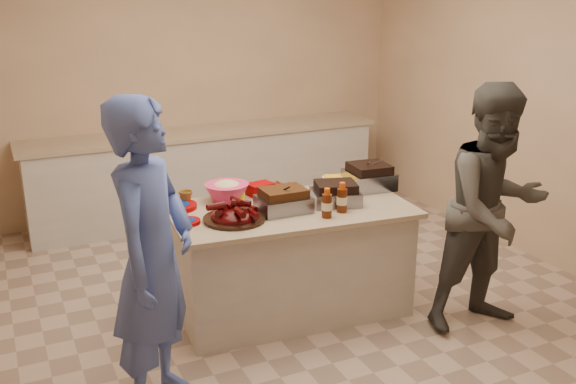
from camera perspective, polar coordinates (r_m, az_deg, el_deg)
name	(u,v)px	position (r m, az deg, el deg)	size (l,w,h in m)	color
room	(302,304)	(4.88, 1.21, -9.91)	(4.50, 5.00, 2.70)	tan
back_counter	(206,173)	(6.62, -7.26, 1.68)	(3.60, 0.64, 0.90)	beige
island	(291,309)	(4.81, 0.26, -10.36)	(1.68, 0.88, 0.79)	beige
rib_platter	(234,220)	(4.26, -4.78, -2.52)	(0.42, 0.42, 0.17)	#460305
pulled_pork_tray	(284,211)	(4.42, -0.40, -1.72)	(0.35, 0.26, 0.11)	#47230F
brisket_tray	(335,204)	(4.59, 4.24, -1.03)	(0.33, 0.27, 0.10)	black
roasting_pan	(369,188)	(4.97, 7.18, 0.37)	(0.33, 0.33, 0.13)	gray
coleslaw_bowl	(227,201)	(4.65, -5.43, -0.78)	(0.32, 0.32, 0.22)	#E7306C
sausage_plate	(284,192)	(4.83, -0.32, -0.02)	(0.27, 0.27, 0.04)	silver
mac_cheese_dish	(342,186)	(5.00, 4.82, 0.55)	(0.28, 0.21, 0.08)	yellow
bbq_bottle_a	(327,217)	(4.31, 3.46, -2.26)	(0.07, 0.07, 0.20)	#461908
bbq_bottle_b	(342,212)	(4.42, 4.79, -1.77)	(0.07, 0.07, 0.21)	#461908
mustard_bottle	(242,203)	(4.60, -4.11, -0.96)	(0.04, 0.04, 0.11)	#FFE003
sauce_bowl	(274,201)	(4.64, -1.23, -0.77)	(0.15, 0.05, 0.15)	silver
plate_stack_large	(179,208)	(4.54, -9.70, -1.45)	(0.26, 0.26, 0.03)	#880001
plate_stack_small	(188,223)	(4.25, -8.89, -2.77)	(0.17, 0.17, 0.02)	#880001
plastic_cup	(186,203)	(4.64, -9.05, -1.00)	(0.10, 0.09, 0.10)	brown
basket_stack	(260,195)	(4.77, -2.48, -0.26)	(0.18, 0.14, 0.09)	#880001
guest_gray	(482,322)	(4.84, 16.89, -11.03)	(0.83, 1.70, 0.64)	#4B4A44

